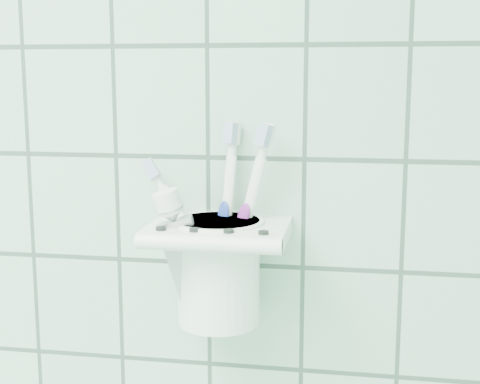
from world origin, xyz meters
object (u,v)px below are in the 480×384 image
object	(u,v)px
toothbrush_pink	(235,225)
toothpaste_tube	(204,242)
holder_bracket	(219,233)
toothbrush_blue	(218,217)
cup	(219,267)
toothbrush_orange	(223,215)

from	to	relation	value
toothbrush_pink	toothpaste_tube	bearing A→B (deg)	-160.92
holder_bracket	toothpaste_tube	size ratio (longest dim) A/B	0.94
toothpaste_tube	toothbrush_blue	bearing A→B (deg)	63.19
cup	toothpaste_tube	xyz separation A→B (m)	(-0.01, -0.01, 0.03)
toothbrush_pink	cup	bearing A→B (deg)	-179.25
holder_bracket	toothpaste_tube	bearing A→B (deg)	-146.24
holder_bracket	toothbrush_blue	xyz separation A→B (m)	(-0.00, 0.02, 0.01)
holder_bracket	toothbrush_pink	world-z (taller)	toothbrush_pink
toothbrush_pink	toothbrush_blue	distance (m)	0.02
holder_bracket	cup	bearing A→B (deg)	112.52
cup	toothbrush_blue	size ratio (longest dim) A/B	0.55
toothbrush_blue	cup	bearing A→B (deg)	-46.08
toothbrush_blue	toothpaste_tube	size ratio (longest dim) A/B	1.34
toothbrush_blue	toothbrush_orange	world-z (taller)	toothbrush_orange
toothpaste_tube	holder_bracket	bearing A→B (deg)	25.60
toothbrush_pink	toothbrush_orange	distance (m)	0.02
toothbrush_orange	toothpaste_tube	distance (m)	0.04
holder_bracket	toothbrush_blue	world-z (taller)	toothbrush_blue
toothbrush_pink	toothbrush_orange	size ratio (longest dim) A/B	0.88
cup	holder_bracket	bearing A→B (deg)	-67.48
toothbrush_blue	toothbrush_orange	distance (m)	0.01
toothbrush_orange	toothpaste_tube	world-z (taller)	toothbrush_orange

